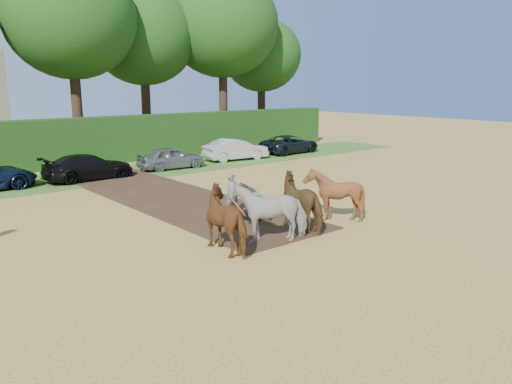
% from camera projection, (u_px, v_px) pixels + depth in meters
% --- Properties ---
extents(ground, '(120.00, 120.00, 0.00)m').
position_uv_depth(ground, '(236.00, 239.00, 16.74)').
color(ground, gold).
rests_on(ground, ground).
extents(earth_strip, '(4.50, 17.00, 0.05)m').
position_uv_depth(earth_strip, '(168.00, 197.00, 22.92)').
color(earth_strip, '#472D1C').
rests_on(earth_strip, ground).
extents(grass_verge, '(50.00, 5.00, 0.03)m').
position_uv_depth(grass_verge, '(79.00, 179.00, 27.21)').
color(grass_verge, '#38601E').
rests_on(grass_verge, ground).
extents(hedgerow, '(46.00, 1.60, 3.00)m').
position_uv_depth(hedgerow, '(49.00, 144.00, 30.26)').
color(hedgerow, '#14380F').
rests_on(hedgerow, ground).
extents(plough_team, '(6.59, 4.78, 2.01)m').
position_uv_depth(plough_team, '(286.00, 205.00, 17.24)').
color(plough_team, brown).
rests_on(plough_team, ground).
extents(parked_cars, '(35.95, 3.01, 1.48)m').
position_uv_depth(parked_cars, '(92.00, 165.00, 27.38)').
color(parked_cars, silver).
rests_on(parked_cars, ground).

